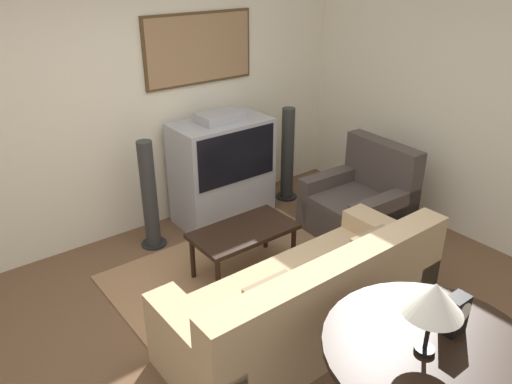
# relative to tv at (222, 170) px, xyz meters

# --- Properties ---
(ground_plane) EXTENTS (12.00, 12.00, 0.00)m
(ground_plane) POSITION_rel_tv_xyz_m (-0.85, -1.73, -0.57)
(ground_plane) COLOR brown
(wall_back) EXTENTS (12.00, 0.10, 2.70)m
(wall_back) POSITION_rel_tv_xyz_m (-0.84, 0.39, 0.79)
(wall_back) COLOR beige
(wall_back) RESTS_ON ground_plane
(wall_right) EXTENTS (0.06, 12.00, 2.70)m
(wall_right) POSITION_rel_tv_xyz_m (1.78, -1.73, 0.78)
(wall_right) COLOR beige
(wall_right) RESTS_ON ground_plane
(area_rug) EXTENTS (2.19, 1.52, 0.01)m
(area_rug) POSITION_rel_tv_xyz_m (-0.50, -0.97, -0.56)
(area_rug) COLOR #99704C
(area_rug) RESTS_ON ground_plane
(tv) EXTENTS (1.02, 0.56, 1.20)m
(tv) POSITION_rel_tv_xyz_m (0.00, 0.00, 0.00)
(tv) COLOR #9E9EA3
(tv) RESTS_ON ground_plane
(couch) EXTENTS (2.19, 0.87, 0.81)m
(couch) POSITION_rel_tv_xyz_m (-0.55, -1.94, -0.27)
(couch) COLOR tan
(couch) RESTS_ON ground_plane
(armchair) EXTENTS (0.89, 0.93, 0.93)m
(armchair) POSITION_rel_tv_xyz_m (0.96, -1.10, -0.27)
(armchair) COLOR #473D38
(armchair) RESTS_ON ground_plane
(coffee_table) EXTENTS (0.93, 0.50, 0.45)m
(coffee_table) POSITION_rel_tv_xyz_m (-0.45, -0.98, -0.17)
(coffee_table) COLOR black
(coffee_table) RESTS_ON ground_plane
(console_table) EXTENTS (1.17, 1.17, 0.75)m
(console_table) POSITION_rel_tv_xyz_m (-0.69, -3.03, 0.11)
(console_table) COLOR black
(console_table) RESTS_ON ground_plane
(table_lamp) EXTENTS (0.31, 0.31, 0.44)m
(table_lamp) POSITION_rel_tv_xyz_m (-0.75, -3.02, 0.52)
(table_lamp) COLOR black
(table_lamp) RESTS_ON console_table
(mantel_clock) EXTENTS (0.13, 0.10, 0.24)m
(mantel_clock) POSITION_rel_tv_xyz_m (-0.50, -3.02, 0.30)
(mantel_clock) COLOR black
(mantel_clock) RESTS_ON console_table
(speaker_tower_left) EXTENTS (0.25, 0.25, 1.10)m
(speaker_tower_left) POSITION_rel_tv_xyz_m (-0.88, -0.04, -0.05)
(speaker_tower_left) COLOR black
(speaker_tower_left) RESTS_ON ground_plane
(speaker_tower_right) EXTENTS (0.25, 0.25, 1.10)m
(speaker_tower_right) POSITION_rel_tv_xyz_m (0.88, -0.04, -0.05)
(speaker_tower_right) COLOR black
(speaker_tower_right) RESTS_ON ground_plane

